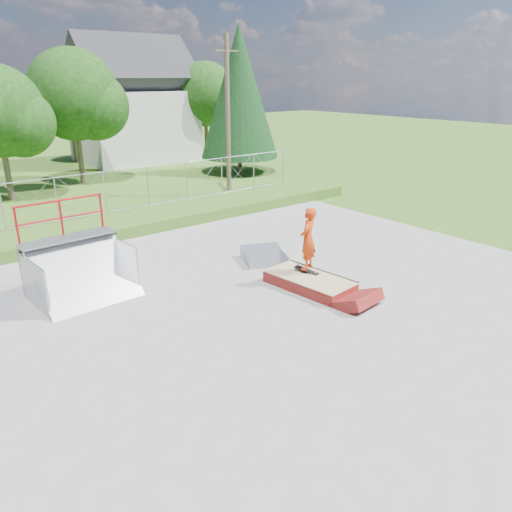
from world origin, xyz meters
The scene contains 16 objects.
ground centered at (0.00, 0.00, 0.00)m, with size 120.00×120.00×0.00m, color #37601B.
concrete_pad centered at (0.00, 0.00, 0.02)m, with size 20.00×16.00×0.04m, color gray.
grass_berm centered at (0.00, 9.50, 0.25)m, with size 24.00×3.00×0.50m, color #37601B.
grind_box centered at (1.95, 0.19, 0.20)m, with size 1.57×2.80×0.40m.
quarter_pipe centered at (-3.53, 3.82, 1.34)m, with size 2.68×2.27×2.68m, color #A9ACB2, non-canonical shape.
flat_bank_ramp centered at (2.35, 2.80, 0.21)m, with size 1.37×1.46×0.42m, color #A9ACB2, non-canonical shape.
skateboard centered at (2.13, 0.50, 0.44)m, with size 0.22×0.80×0.02m, color black.
skater centered at (2.13, 0.50, 1.39)m, with size 0.69×0.45×1.89m, color red.
chain_link_fence centered at (0.00, 10.50, 1.40)m, with size 20.00×0.06×1.80m, color #989AA0, non-canonical shape.
gable_house centered at (9.00, 26.00, 3.84)m, with size 8.40×6.08×8.94m.
utility_pole centered at (7.50, 12.00, 4.00)m, with size 0.24×0.24×8.00m, color brown.
tree_left_near centered at (-1.75, 17.83, 4.24)m, with size 4.76×4.48×6.65m.
tree_center centered at (2.78, 19.81, 4.85)m, with size 5.44×5.12×7.60m.
tree_right_far centered at (14.27, 23.82, 4.54)m, with size 5.10×4.80×7.12m.
tree_back_mid centered at (5.21, 27.86, 3.63)m, with size 4.08×3.84×5.70m.
conifer_tree centered at (12.00, 17.00, 5.05)m, with size 5.04×5.04×9.10m.
Camera 1 is at (-7.92, -9.56, 6.04)m, focal length 35.00 mm.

